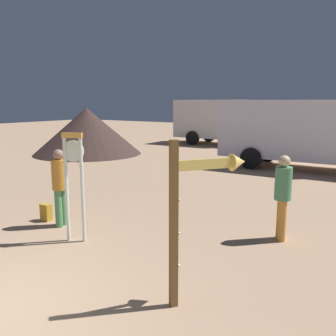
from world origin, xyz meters
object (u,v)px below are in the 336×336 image
at_px(box_truck_near, 302,131).
at_px(arrow_sign, 199,196).
at_px(standing_clock, 74,176).
at_px(person_distant, 283,193).
at_px(dome_tent, 87,131).
at_px(box_truck_far, 221,120).
at_px(person_near_clock, 60,184).
at_px(backpack, 46,212).

bearing_deg(box_truck_near, arrow_sign, -82.13).
relative_size(standing_clock, arrow_sign, 0.95).
height_order(person_distant, dome_tent, dome_tent).
xyz_separation_m(arrow_sign, box_truck_far, (-8.40, 18.08, 0.04)).
bearing_deg(person_near_clock, backpack, 174.70).
bearing_deg(standing_clock, dome_tent, 134.68).
distance_m(box_truck_near, dome_tent, 10.94).
bearing_deg(box_truck_far, dome_tent, -116.32).
bearing_deg(box_truck_far, person_near_clock, -76.10).
xyz_separation_m(standing_clock, backpack, (-1.60, 0.52, -1.16)).
bearing_deg(dome_tent, person_distant, -28.70).
relative_size(box_truck_far, dome_tent, 1.15).
distance_m(arrow_sign, person_near_clock, 4.39).
bearing_deg(standing_clock, box_truck_far, 106.59).
relative_size(arrow_sign, box_truck_near, 0.32).
bearing_deg(backpack, box_truck_far, 102.01).
bearing_deg(box_truck_far, standing_clock, -73.41).
height_order(box_truck_far, dome_tent, box_truck_far).
relative_size(backpack, person_distant, 0.23).
height_order(person_near_clock, box_truck_far, box_truck_far).
xyz_separation_m(box_truck_near, box_truck_far, (-6.78, 6.38, 0.01)).
relative_size(standing_clock, person_distant, 1.26).
relative_size(arrow_sign, dome_tent, 0.40).
xyz_separation_m(box_truck_near, dome_tent, (-10.80, -1.73, -0.34)).
relative_size(standing_clock, dome_tent, 0.38).
distance_m(person_distant, box_truck_near, 8.87).
height_order(person_near_clock, dome_tent, dome_tent).
xyz_separation_m(arrow_sign, box_truck_near, (-1.62, 11.70, 0.03)).
bearing_deg(box_truck_far, arrow_sign, -65.09).
bearing_deg(arrow_sign, box_truck_far, 114.91).
bearing_deg(box_truck_near, person_near_clock, -103.75).
xyz_separation_m(standing_clock, person_distant, (3.45, 2.38, -0.38)).
relative_size(person_distant, box_truck_far, 0.27).
bearing_deg(person_near_clock, arrow_sign, -15.05).
xyz_separation_m(standing_clock, person_near_clock, (-0.99, 0.46, -0.37)).
bearing_deg(person_near_clock, box_truck_far, 103.90).
height_order(backpack, person_distant, person_distant).
xyz_separation_m(backpack, person_distant, (5.05, 1.86, 0.78)).
distance_m(arrow_sign, dome_tent, 15.92).
bearing_deg(dome_tent, person_near_clock, -47.13).
distance_m(arrow_sign, box_truck_far, 19.94).
height_order(box_truck_near, box_truck_far, box_truck_far).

